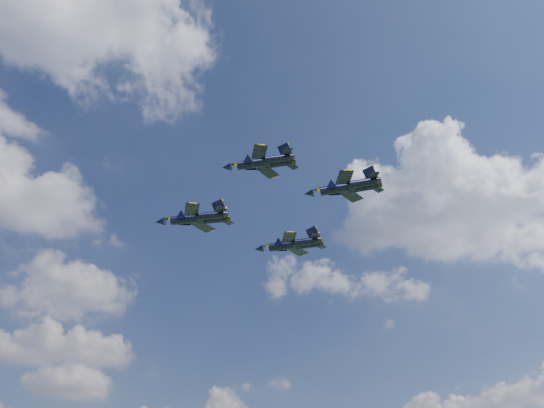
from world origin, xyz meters
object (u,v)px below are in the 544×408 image
(jet_right, at_px, (282,245))
(jet_slot, at_px, (335,189))
(jet_lead, at_px, (185,219))
(jet_left, at_px, (252,164))

(jet_right, height_order, jet_slot, jet_slot)
(jet_lead, relative_size, jet_slot, 1.06)
(jet_right, bearing_deg, jet_lead, 136.57)
(jet_right, relative_size, jet_slot, 1.03)
(jet_lead, bearing_deg, jet_right, -49.67)
(jet_lead, relative_size, jet_left, 1.21)
(jet_lead, xyz_separation_m, jet_slot, (22.35, -23.12, 2.08))
(jet_left, distance_m, jet_slot, 18.85)
(jet_slot, bearing_deg, jet_right, 44.50)
(jet_right, xyz_separation_m, jet_slot, (-1.36, -22.85, 2.73))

